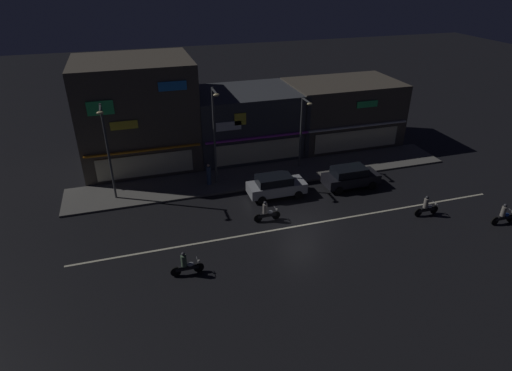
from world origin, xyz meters
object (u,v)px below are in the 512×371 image
object	(u,v)px
motorcycle_trailing_far	(266,213)
motorcycle_lead	(503,215)
streetlamp_west	(107,146)
motorcycle_opposite_lane	(426,207)
motorcycle_following	(186,265)
streetlamp_east	(302,127)
parked_car_near_kerb	(276,185)
traffic_cone	(344,180)
pedestrian_on_sidewalk	(209,175)
streetlamp_mid	(215,130)
parked_car_trailing	(350,177)

from	to	relation	value
motorcycle_trailing_far	motorcycle_lead	bearing A→B (deg)	-25.39
streetlamp_west	motorcycle_opposite_lane	bearing A→B (deg)	-22.22
motorcycle_lead	motorcycle_following	xyz separation A→B (m)	(-21.12, 0.96, 0.00)
streetlamp_east	parked_car_near_kerb	xyz separation A→B (m)	(-3.58, -3.87, -2.91)
motorcycle_lead	traffic_cone	world-z (taller)	motorcycle_lead
pedestrian_on_sidewalk	motorcycle_opposite_lane	world-z (taller)	pedestrian_on_sidewalk
motorcycle_lead	motorcycle_following	distance (m)	21.15
streetlamp_mid	streetlamp_east	size ratio (longest dim) A/B	1.26
parked_car_near_kerb	parked_car_trailing	distance (m)	6.03
streetlamp_west	parked_car_near_kerb	distance (m)	12.33
parked_car_trailing	motorcycle_following	distance (m)	15.43
pedestrian_on_sidewalk	parked_car_trailing	distance (m)	11.01
motorcycle_trailing_far	parked_car_near_kerb	bearing A→B (deg)	53.25
parked_car_trailing	streetlamp_mid	bearing A→B (deg)	161.05
streetlamp_west	motorcycle_opposite_lane	xyz separation A→B (m)	(20.55, -8.39, -3.72)
motorcycle_following	parked_car_near_kerb	bearing A→B (deg)	-145.67
pedestrian_on_sidewalk	parked_car_trailing	world-z (taller)	pedestrian_on_sidewalk
streetlamp_east	motorcycle_trailing_far	bearing A→B (deg)	-127.48
motorcycle_lead	motorcycle_following	size ratio (longest dim) A/B	1.00
streetlamp_east	streetlamp_mid	bearing A→B (deg)	-173.80
motorcycle_lead	motorcycle_opposite_lane	xyz separation A→B (m)	(-4.25, 2.43, 0.00)
streetlamp_mid	motorcycle_trailing_far	xyz separation A→B (m)	(2.06, -6.17, -3.95)
parked_car_trailing	traffic_cone	bearing A→B (deg)	100.71
parked_car_near_kerb	traffic_cone	world-z (taller)	parked_car_near_kerb
streetlamp_west	parked_car_near_kerb	bearing A→B (deg)	-13.46
parked_car_trailing	motorcycle_trailing_far	world-z (taller)	parked_car_trailing
parked_car_trailing	parked_car_near_kerb	bearing A→B (deg)	177.03
parked_car_near_kerb	motorcycle_following	distance (m)	10.58
streetlamp_east	pedestrian_on_sidewalk	bearing A→B (deg)	-174.23
streetlamp_mid	motorcycle_trailing_far	bearing A→B (deg)	-71.56
motorcycle_lead	pedestrian_on_sidewalk	bearing A→B (deg)	-23.79
parked_car_trailing	traffic_cone	world-z (taller)	parked_car_trailing
pedestrian_on_sidewalk	motorcycle_following	size ratio (longest dim) A/B	0.91
streetlamp_east	pedestrian_on_sidewalk	size ratio (longest dim) A/B	3.50
motorcycle_trailing_far	traffic_cone	distance (m)	8.42
parked_car_trailing	motorcycle_following	size ratio (longest dim) A/B	2.26
streetlamp_east	parked_car_near_kerb	size ratio (longest dim) A/B	1.40
streetlamp_mid	parked_car_trailing	size ratio (longest dim) A/B	1.76
pedestrian_on_sidewalk	motorcycle_lead	distance (m)	20.96
parked_car_near_kerb	motorcycle_trailing_far	distance (m)	3.58
parked_car_near_kerb	parked_car_trailing	world-z (taller)	same
motorcycle_following	traffic_cone	size ratio (longest dim) A/B	3.45
motorcycle_opposite_lane	motorcycle_trailing_far	bearing A→B (deg)	-16.34
streetlamp_east	motorcycle_trailing_far	world-z (taller)	streetlamp_east
motorcycle_trailing_far	traffic_cone	xyz separation A→B (m)	(7.65, 3.52, -0.36)
traffic_cone	streetlamp_mid	bearing A→B (deg)	164.71
streetlamp_west	streetlamp_mid	size ratio (longest dim) A/B	0.94
streetlamp_west	pedestrian_on_sidewalk	distance (m)	7.82
motorcycle_following	traffic_cone	bearing A→B (deg)	-159.17
parked_car_trailing	motorcycle_opposite_lane	xyz separation A→B (m)	(3.03, -5.33, -0.24)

